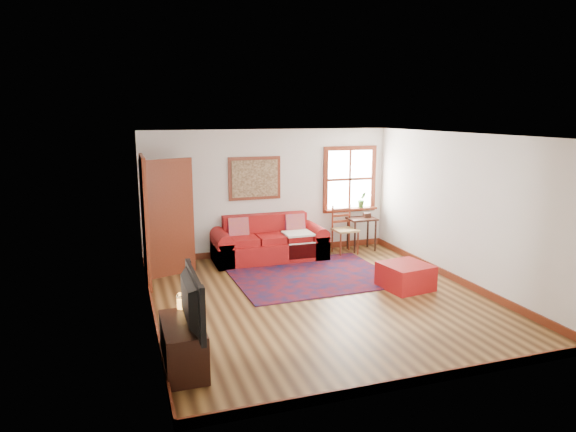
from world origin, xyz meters
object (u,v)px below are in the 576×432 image
object	(u,v)px
red_ottoman	(405,276)
media_cabinet	(183,346)
side_table	(362,224)
red_leather_sofa	(269,245)
ladder_back_chair	(344,227)

from	to	relation	value
red_ottoman	media_cabinet	xyz separation A→B (m)	(-3.77, -1.56, 0.06)
red_ottoman	side_table	distance (m)	2.45
media_cabinet	side_table	bearing A→B (deg)	43.56
red_leather_sofa	media_cabinet	bearing A→B (deg)	-118.74
red_leather_sofa	ladder_back_chair	world-z (taller)	ladder_back_chair
red_ottoman	media_cabinet	size ratio (longest dim) A/B	0.74
ladder_back_chair	media_cabinet	world-z (taller)	ladder_back_chair
red_ottoman	red_leather_sofa	bearing A→B (deg)	116.53
ladder_back_chair	red_leather_sofa	bearing A→B (deg)	179.35
side_table	media_cabinet	world-z (taller)	side_table
red_ottoman	ladder_back_chair	size ratio (longest dim) A/B	0.74
media_cabinet	red_leather_sofa	bearing A→B (deg)	61.26
side_table	media_cabinet	xyz separation A→B (m)	(-4.15, -3.95, -0.29)
red_ottoman	media_cabinet	world-z (taller)	media_cabinet
red_leather_sofa	ladder_back_chair	xyz separation A→B (m)	(1.58, -0.02, 0.24)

